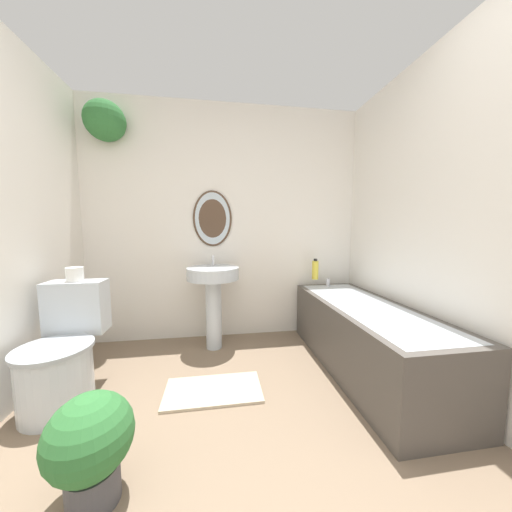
% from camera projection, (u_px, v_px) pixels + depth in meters
% --- Properties ---
extents(wall_back, '(2.89, 0.35, 2.40)m').
position_uv_depth(wall_back, '(216.00, 215.00, 2.65)').
color(wall_back, silver).
rests_on(wall_back, ground_plane).
extents(wall_right, '(0.06, 2.47, 2.40)m').
position_uv_depth(wall_right, '(446.00, 220.00, 1.72)').
color(wall_right, silver).
rests_on(wall_right, ground_plane).
extents(toilet, '(0.43, 0.60, 0.77)m').
position_uv_depth(toilet, '(63.00, 356.00, 1.67)').
color(toilet, silver).
rests_on(toilet, ground_plane).
extents(pedestal_sink, '(0.49, 0.49, 0.88)m').
position_uv_depth(pedestal_sink, '(213.00, 288.00, 2.42)').
color(pedestal_sink, silver).
rests_on(pedestal_sink, ground_plane).
extents(bathtub, '(0.61, 1.62, 0.61)m').
position_uv_depth(bathtub, '(364.00, 336.00, 2.07)').
color(bathtub, '#4C4742').
rests_on(bathtub, ground_plane).
extents(shampoo_bottle, '(0.07, 0.07, 0.22)m').
position_uv_depth(shampoo_bottle, '(315.00, 270.00, 2.70)').
color(shampoo_bottle, gold).
rests_on(shampoo_bottle, bathtub).
extents(potted_plant, '(0.33, 0.33, 0.47)m').
position_uv_depth(potted_plant, '(91.00, 443.00, 1.04)').
color(potted_plant, '#47474C').
rests_on(potted_plant, ground_plane).
extents(bath_mat, '(0.67, 0.36, 0.02)m').
position_uv_depth(bath_mat, '(213.00, 390.00, 1.80)').
color(bath_mat, '#B7A88E').
rests_on(bath_mat, ground_plane).
extents(toilet_paper_roll, '(0.11, 0.11, 0.10)m').
position_uv_depth(toilet_paper_roll, '(75.00, 274.00, 1.82)').
color(toilet_paper_roll, white).
rests_on(toilet_paper_roll, toilet).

